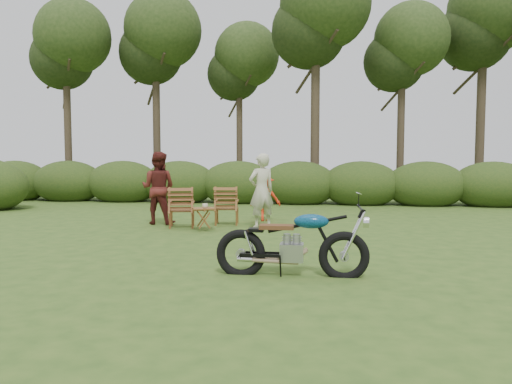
# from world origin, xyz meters

# --- Properties ---
(ground) EXTENTS (80.00, 80.00, 0.00)m
(ground) POSITION_xyz_m (0.00, 0.00, 0.00)
(ground) COLOR #2D4B19
(ground) RESTS_ON ground
(tree_line) EXTENTS (22.52, 11.62, 8.14)m
(tree_line) POSITION_xyz_m (0.50, 9.74, 3.81)
(tree_line) COLOR #372D1E
(tree_line) RESTS_ON ground
(motorcycle) EXTENTS (1.91, 0.75, 1.09)m
(motorcycle) POSITION_xyz_m (0.44, -0.75, 0.00)
(motorcycle) COLOR #0C6BA6
(motorcycle) RESTS_ON ground
(lawn_chair_right) EXTENTS (0.66, 0.66, 0.87)m
(lawn_chair_right) POSITION_xyz_m (-1.36, 3.87, 0.00)
(lawn_chair_right) COLOR brown
(lawn_chair_right) RESTS_ON ground
(lawn_chair_left) EXTENTS (0.73, 0.73, 0.89)m
(lawn_chair_left) POSITION_xyz_m (-2.24, 3.27, 0.00)
(lawn_chair_left) COLOR brown
(lawn_chair_left) RESTS_ON ground
(side_table) EXTENTS (0.57, 0.53, 0.48)m
(side_table) POSITION_xyz_m (-1.66, 2.89, 0.24)
(side_table) COLOR brown
(side_table) RESTS_ON ground
(cup) EXTENTS (0.13, 0.13, 0.09)m
(cup) POSITION_xyz_m (-1.62, 2.86, 0.53)
(cup) COLOR beige
(cup) RESTS_ON side_table
(adult_a) EXTENTS (0.71, 0.65, 1.62)m
(adult_a) POSITION_xyz_m (-0.50, 3.44, 0.00)
(adult_a) COLOR beige
(adult_a) RESTS_ON ground
(adult_b) EXTENTS (0.85, 0.68, 1.66)m
(adult_b) POSITION_xyz_m (-2.93, 3.73, 0.00)
(adult_b) COLOR #551C18
(adult_b) RESTS_ON ground
(child) EXTENTS (0.75, 0.46, 1.12)m
(child) POSITION_xyz_m (-0.56, 4.62, 0.00)
(child) COLOR red
(child) RESTS_ON ground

